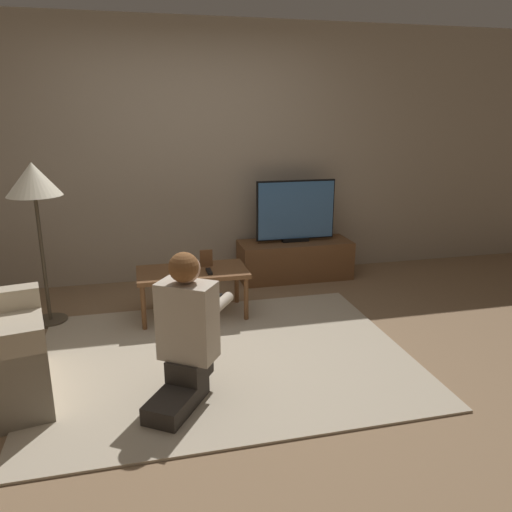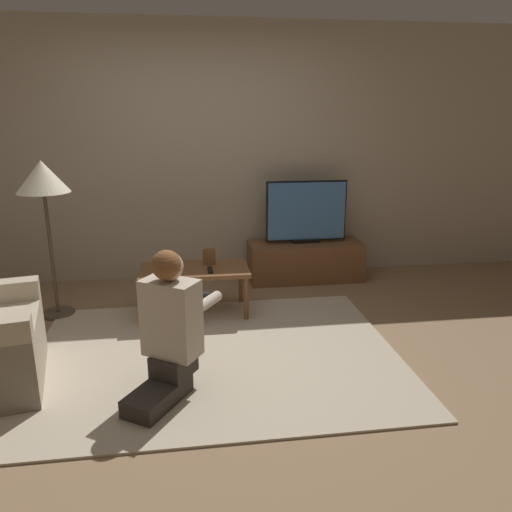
{
  "view_description": "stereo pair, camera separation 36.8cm",
  "coord_description": "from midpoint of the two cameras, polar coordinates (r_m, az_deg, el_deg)",
  "views": [
    {
      "loc": [
        -0.55,
        -3.24,
        1.73
      ],
      "look_at": [
        0.38,
        0.59,
        0.58
      ],
      "focal_mm": 35.0,
      "sensor_mm": 36.0,
      "label": 1
    },
    {
      "loc": [
        -0.18,
        -3.31,
        1.73
      ],
      "look_at": [
        0.38,
        0.59,
        0.58
      ],
      "focal_mm": 35.0,
      "sensor_mm": 36.0,
      "label": 2
    }
  ],
  "objects": [
    {
      "name": "remote",
      "position": [
        4.21,
        -2.79,
        -1.64
      ],
      "size": [
        0.04,
        0.15,
        0.02
      ],
      "color": "black",
      "rests_on": "coffee_table"
    },
    {
      "name": "tv_stand",
      "position": [
        5.32,
        7.61,
        -0.58
      ],
      "size": [
        1.18,
        0.45,
        0.4
      ],
      "color": "brown",
      "rests_on": "ground_plane"
    },
    {
      "name": "wall_back",
      "position": [
        5.23,
        -4.32,
        11.52
      ],
      "size": [
        10.0,
        0.06,
        2.6
      ],
      "color": "tan",
      "rests_on": "ground_plane"
    },
    {
      "name": "rug",
      "position": [
        3.72,
        -1.71,
        -11.33
      ],
      "size": [
        2.64,
        2.05,
        0.02
      ],
      "color": "#BCAD93",
      "rests_on": "ground_plane"
    },
    {
      "name": "coffee_table",
      "position": [
        4.31,
        -4.64,
        -2.02
      ],
      "size": [
        0.93,
        0.49,
        0.43
      ],
      "color": "brown",
      "rests_on": "ground_plane"
    },
    {
      "name": "floor_lamp",
      "position": [
        4.39,
        -20.97,
        7.6
      ],
      "size": [
        0.43,
        0.43,
        1.35
      ],
      "color": "#4C4233",
      "rests_on": "ground_plane"
    },
    {
      "name": "picture_frame",
      "position": [
        4.35,
        -2.99,
        -0.14
      ],
      "size": [
        0.11,
        0.01,
        0.15
      ],
      "color": "brown",
      "rests_on": "coffee_table"
    },
    {
      "name": "person_kneeling",
      "position": [
        3.09,
        -6.46,
        -8.04
      ],
      "size": [
        0.65,
        0.81,
        0.93
      ],
      "rotation": [
        0.0,
        0.0,
        2.56
      ],
      "color": "#332D28",
      "rests_on": "rug"
    },
    {
      "name": "tv",
      "position": [
        5.19,
        7.82,
        5.02
      ],
      "size": [
        0.84,
        0.08,
        0.65
      ],
      "color": "black",
      "rests_on": "tv_stand"
    },
    {
      "name": "ground_plane",
      "position": [
        3.72,
        -1.71,
        -11.44
      ],
      "size": [
        10.0,
        10.0,
        0.0
      ],
      "primitive_type": "plane",
      "color": "#896B4C"
    }
  ]
}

